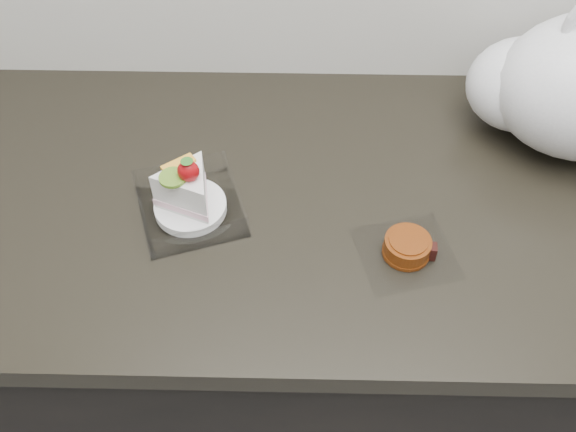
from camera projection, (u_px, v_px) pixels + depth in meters
The scene contains 3 objects.
counter at pixel (363, 336), 1.36m from camera, with size 2.04×0.64×0.90m.
cake_tray at pixel (189, 198), 0.97m from camera, with size 0.19×0.19×0.12m.
mooncake_wrap at pixel (408, 248), 0.94m from camera, with size 0.16×0.16×0.03m.
Camera 1 is at (-0.15, 1.00, 1.66)m, focal length 40.00 mm.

